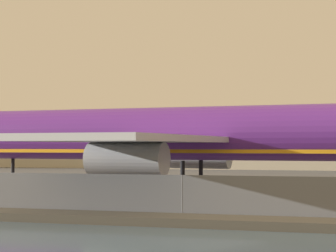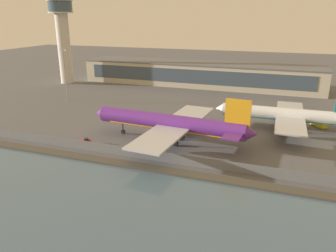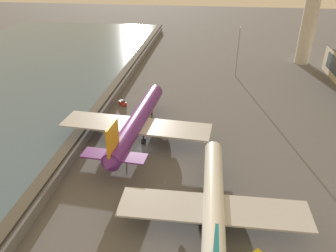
% 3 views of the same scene
% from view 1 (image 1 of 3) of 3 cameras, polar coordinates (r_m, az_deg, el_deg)
% --- Properties ---
extents(ground_plane, '(500.00, 500.00, 0.00)m').
position_cam_1_polar(ground_plane, '(57.08, 5.56, -6.18)').
color(ground_plane, '#565659').
extents(shoreline_seawall, '(320.00, 3.00, 0.50)m').
position_cam_1_polar(shoreline_seawall, '(37.24, -0.64, -8.15)').
color(shoreline_seawall, '#474238').
rests_on(shoreline_seawall, ground).
extents(perimeter_fence, '(280.00, 0.10, 2.58)m').
position_cam_1_polar(perimeter_fence, '(41.45, 1.23, -6.06)').
color(perimeter_fence, slate).
rests_on(perimeter_fence, ground).
extents(cargo_jet_purple, '(47.54, 40.90, 13.82)m').
position_cam_1_polar(cargo_jet_purple, '(55.44, -0.09, -0.86)').
color(cargo_jet_purple, '#602889').
rests_on(cargo_jet_purple, ground).
extents(terminal_building, '(116.78, 19.48, 11.22)m').
position_cam_1_polar(terminal_building, '(133.48, 4.42, -1.25)').
color(terminal_building, '#BCB299').
rests_on(terminal_building, ground).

